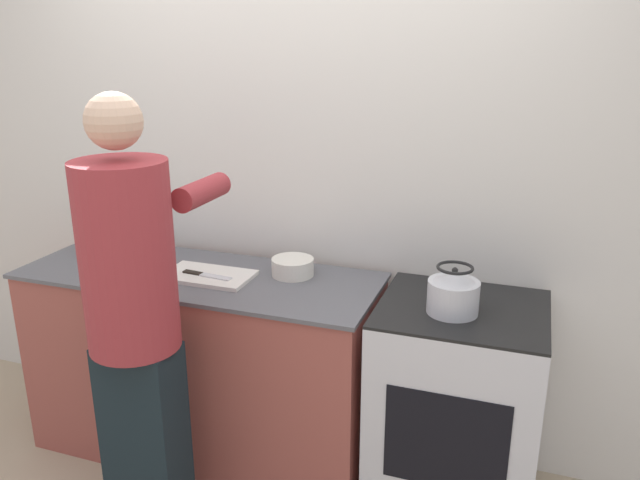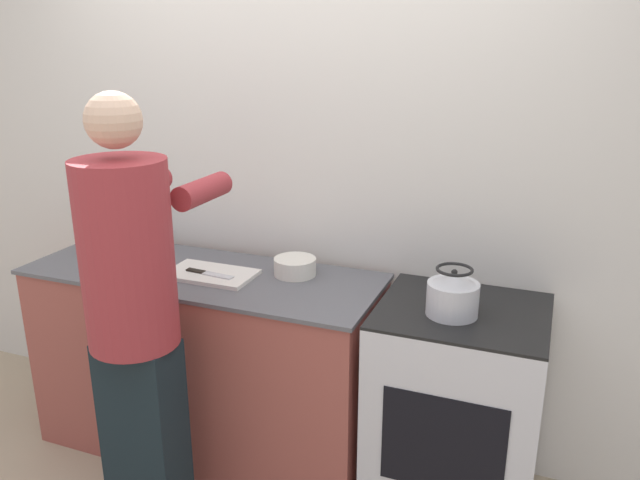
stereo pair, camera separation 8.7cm
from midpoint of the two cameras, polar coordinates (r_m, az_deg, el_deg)
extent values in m
cube|color=silver|center=(2.91, -2.88, 5.79)|extent=(8.00, 0.05, 2.60)
cube|color=#9E4C42|center=(3.05, -11.39, -11.20)|extent=(1.61, 0.57, 0.89)
cube|color=#56565B|center=(2.86, -11.95, -3.21)|extent=(1.63, 0.60, 0.02)
cube|color=silver|center=(2.71, 11.32, -15.02)|extent=(0.65, 0.59, 0.90)
cube|color=black|center=(2.50, 11.96, -6.17)|extent=(0.65, 0.59, 0.01)
cube|color=black|center=(2.45, 10.34, -17.70)|extent=(0.45, 0.01, 0.40)
cube|color=black|center=(2.65, -16.57, -17.22)|extent=(0.30, 0.18, 0.83)
cylinder|color=maroon|center=(2.31, -18.23, -1.54)|extent=(0.33, 0.33, 0.69)
sphere|color=#D1A889|center=(2.21, -19.45, 10.22)|extent=(0.19, 0.19, 0.19)
cylinder|color=maroon|center=(2.57, -17.21, 4.71)|extent=(0.09, 0.30, 0.09)
cylinder|color=maroon|center=(2.42, -11.78, 4.33)|extent=(0.09, 0.30, 0.09)
cube|color=silver|center=(2.80, -11.09, -3.22)|extent=(0.39, 0.23, 0.02)
cube|color=silver|center=(2.74, -10.43, -3.33)|extent=(0.15, 0.05, 0.01)
cube|color=black|center=(2.81, -12.42, -2.94)|extent=(0.09, 0.04, 0.01)
cylinder|color=silver|center=(2.41, 11.06, -5.14)|extent=(0.20, 0.20, 0.13)
cone|color=silver|center=(2.38, 11.17, -3.38)|extent=(0.16, 0.16, 0.03)
sphere|color=black|center=(2.37, 11.21, -2.75)|extent=(0.02, 0.02, 0.02)
torus|color=black|center=(2.37, 11.23, -2.50)|extent=(0.14, 0.14, 0.01)
cylinder|color=silver|center=(2.77, -3.41, -2.48)|extent=(0.19, 0.19, 0.08)
cylinder|color=#4C4C51|center=(3.26, -19.72, 0.13)|extent=(0.15, 0.15, 0.13)
cylinder|color=#28231E|center=(3.24, -19.85, 1.31)|extent=(0.16, 0.16, 0.01)
camera|label=1|loc=(0.04, -91.02, -0.33)|focal=35.00mm
camera|label=2|loc=(0.04, 88.98, 0.33)|focal=35.00mm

